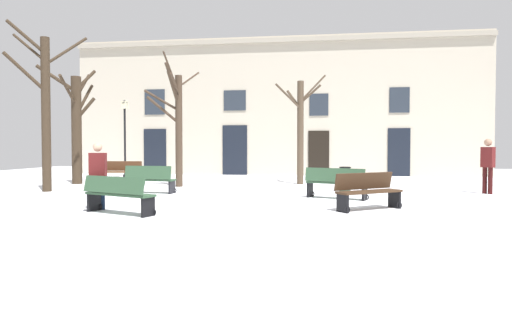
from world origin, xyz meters
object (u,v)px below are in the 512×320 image
object	(u,v)px
tree_near_facade	(177,123)
litter_bin	(345,179)
person_by_shop_door	(98,173)
tree_center	(76,123)
streetlamp	(125,130)
tree_right_of_center	(300,127)
bench_facing_shops	(119,171)
bench_back_to_back_right	(336,182)
bench_back_to_back_left	(118,194)
bench_near_lamp	(150,179)
person_near_bench	(488,163)
tree_left_of_center	(45,106)
bench_far_corner	(368,191)

from	to	relation	value
tree_near_facade	litter_bin	world-z (taller)	tree_near_facade
litter_bin	person_by_shop_door	bearing A→B (deg)	-141.79
tree_center	person_by_shop_door	distance (m)	8.30
tree_near_facade	streetlamp	distance (m)	5.37
tree_right_of_center	bench_facing_shops	distance (m)	7.89
bench_back_to_back_right	person_by_shop_door	distance (m)	6.55
bench_back_to_back_right	bench_back_to_back_left	bearing A→B (deg)	57.43
streetlamp	bench_back_to_back_left	xyz separation A→B (m)	(4.59, -10.40, -1.86)
bench_back_to_back_right	person_by_shop_door	bearing A→B (deg)	49.30
bench_near_lamp	person_by_shop_door	size ratio (longest dim) A/B	1.02
person_near_bench	bench_facing_shops	bearing A→B (deg)	-141.51
tree_left_of_center	person_by_shop_door	size ratio (longest dim) A/B	3.52
tree_right_of_center	person_by_shop_door	bearing A→B (deg)	-120.65
tree_left_of_center	bench_back_to_back_left	size ratio (longest dim) A/B	3.03
bench_back_to_back_right	bench_far_corner	distance (m)	2.19
tree_right_of_center	streetlamp	bearing A→B (deg)	166.96
tree_center	bench_facing_shops	world-z (taller)	tree_center
tree_center	bench_far_corner	distance (m)	12.66
bench_back_to_back_left	bench_back_to_back_right	bearing A→B (deg)	-123.27
tree_left_of_center	tree_center	distance (m)	3.11
tree_left_of_center	bench_facing_shops	world-z (taller)	tree_left_of_center
bench_near_lamp	bench_back_to_back_left	bearing A→B (deg)	107.00
bench_back_to_back_right	person_near_bench	xyz separation A→B (m)	(4.96, 2.03, 0.52)
bench_far_corner	person_near_bench	distance (m)	5.98
tree_center	person_near_bench	bearing A→B (deg)	-6.73
litter_bin	bench_near_lamp	world-z (taller)	bench_near_lamp
bench_back_to_back_right	bench_facing_shops	bearing A→B (deg)	-4.33
bench_facing_shops	bench_back_to_back_right	distance (m)	9.90
bench_back_to_back_left	litter_bin	bearing A→B (deg)	-112.99
tree_near_facade	bench_back_to_back_right	size ratio (longest dim) A/B	2.72
tree_near_facade	streetlamp	xyz separation A→B (m)	(-3.83, 3.76, -0.11)
tree_left_of_center	bench_back_to_back_right	bearing A→B (deg)	-4.77
tree_center	bench_far_corner	bearing A→B (deg)	-28.27
tree_center	streetlamp	size ratio (longest dim) A/B	1.28
tree_right_of_center	bench_far_corner	distance (m)	7.48
tree_left_of_center	bench_far_corner	xyz separation A→B (m)	(10.38, -2.90, -2.44)
bench_far_corner	bench_back_to_back_left	bearing A→B (deg)	159.53
tree_near_facade	bench_facing_shops	distance (m)	3.85
tree_near_facade	person_by_shop_door	world-z (taller)	tree_near_facade
bench_back_to_back_left	tree_left_of_center	bearing A→B (deg)	-21.08
tree_center	bench_back_to_back_right	bearing A→B (deg)	-20.32
bench_far_corner	tree_near_facade	bearing A→B (deg)	106.57
tree_center	person_near_bench	distance (m)	15.49
tree_left_of_center	person_by_shop_door	distance (m)	5.76
tree_near_facade	person_near_bench	world-z (taller)	tree_near_facade
bench_near_lamp	bench_back_to_back_left	size ratio (longest dim) A/B	0.88
bench_far_corner	bench_facing_shops	bearing A→B (deg)	110.71
tree_center	bench_facing_shops	xyz separation A→B (m)	(1.51, 0.64, -2.04)
bench_back_to_back_left	tree_center	bearing A→B (deg)	-32.47
tree_left_of_center	streetlamp	bearing A→B (deg)	89.23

